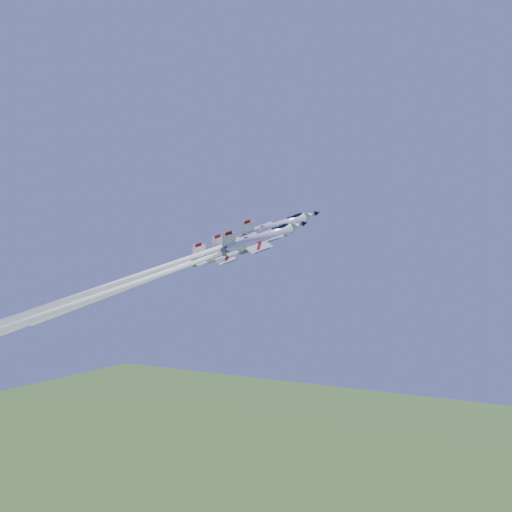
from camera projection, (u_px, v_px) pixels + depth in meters
The scene contains 4 objects.
jet_lead at pixel (173, 264), 99.73m from camera, with size 29.19×35.33×41.50m.
jet_left at pixel (149, 276), 105.57m from camera, with size 29.29×35.28×40.90m.
jet_right at pixel (124, 287), 89.61m from camera, with size 31.53×38.83×47.70m.
jet_slot at pixel (164, 273), 101.33m from camera, with size 23.77×27.35×27.68m.
Camera 1 is at (50.10, -90.19, 89.19)m, focal length 40.00 mm.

